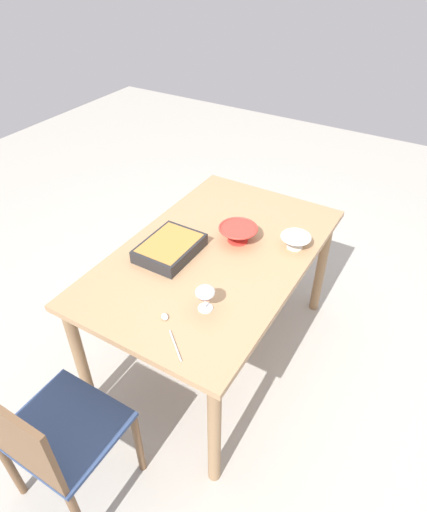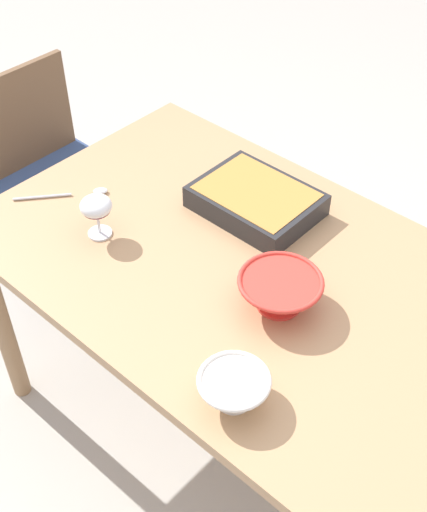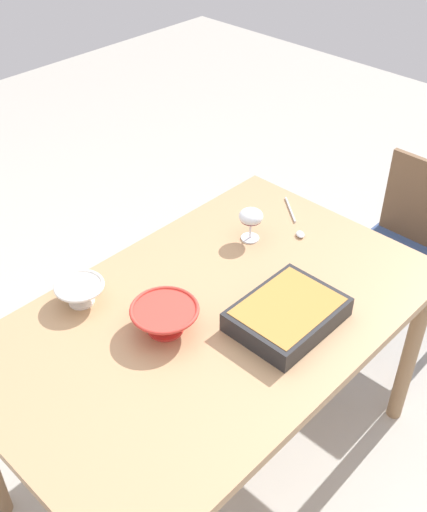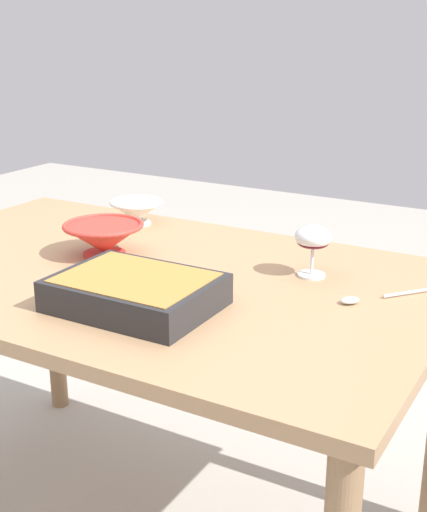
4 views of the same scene
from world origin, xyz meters
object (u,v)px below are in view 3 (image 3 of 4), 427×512
chair (410,251)px  mixing_bowl (165,318)px  casserole_dish (287,313)px  dining_table (212,334)px  serving_spoon (296,225)px  small_bowl (80,292)px  wine_glass (251,218)px

chair → mixing_bowl: 1.31m
casserole_dish → mixing_bowl: mixing_bowl is taller
dining_table → serving_spoon: serving_spoon is taller
mixing_bowl → serving_spoon: 0.72m
small_bowl → chair: bearing=-19.4°
dining_table → wine_glass: size_ratio=11.67×
casserole_dish → mixing_bowl: bearing=138.4°
chair → wine_glass: bearing=156.6°
mixing_bowl → serving_spoon: bearing=3.9°
dining_table → wine_glass: (0.38, 0.18, 0.18)m
dining_table → mixing_bowl: (-0.15, 0.05, 0.14)m
casserole_dish → mixing_bowl: size_ratio=1.60×
wine_glass → serving_spoon: 0.21m
casserole_dish → small_bowl: size_ratio=2.10×
wine_glass → casserole_dish: wine_glass is taller
dining_table → serving_spoon: size_ratio=6.55×
small_bowl → mixing_bowl: bearing=-70.5°
wine_glass → casserole_dish: (-0.25, -0.37, -0.05)m
small_bowl → serving_spoon: (0.82, -0.24, -0.04)m
mixing_bowl → serving_spoon: mixing_bowl is taller
wine_glass → dining_table: bearing=-155.3°
chair → serving_spoon: chair is taller
small_bowl → casserole_dish: bearing=-54.5°
wine_glass → mixing_bowl: bearing=-167.1°
dining_table → casserole_dish: bearing=-56.7°
wine_glass → casserole_dish: size_ratio=0.38×
wine_glass → mixing_bowl: size_ratio=0.60×
dining_table → mixing_bowl: size_ratio=7.00×
casserole_dish → serving_spoon: size_ratio=1.50×
chair → casserole_dish: (-0.97, -0.06, 0.33)m
wine_glass → mixing_bowl: wine_glass is taller
dining_table → small_bowl: 0.45m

